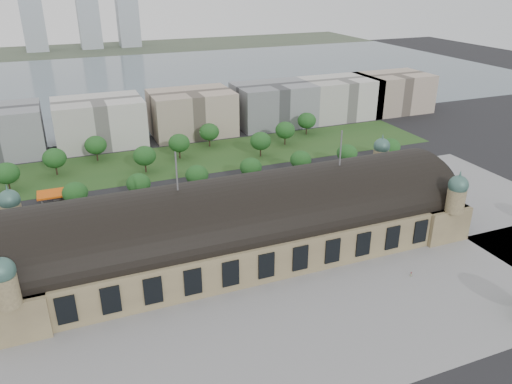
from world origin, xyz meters
name	(u,v)px	position (x,y,z in m)	size (l,w,h in m)	color
ground	(242,252)	(0.00, 0.00, 0.00)	(900.00, 900.00, 0.00)	black
station	(242,224)	(0.00, 0.00, 10.28)	(150.00, 48.40, 44.30)	tan
plaza_south	(337,325)	(10.00, -44.00, 0.00)	(190.00, 48.00, 0.12)	gray
plaza_east	(482,202)	(103.00, 0.00, 0.00)	(56.00, 100.00, 0.12)	gray
road_slab	(158,214)	(-20.00, 38.00, 0.00)	(260.00, 26.00, 0.10)	black
grass_belt	(144,165)	(-15.00, 93.00, 0.00)	(300.00, 45.00, 0.10)	#264E1F
petrol_station	(59,194)	(-53.91, 65.28, 2.95)	(14.00, 13.00, 5.05)	#E1560D
lake	(117,81)	(0.00, 298.00, 0.00)	(700.00, 320.00, 0.08)	slate
far_shore	(93,49)	(0.00, 498.00, 0.00)	(700.00, 120.00, 0.14)	#44513D
far_tower_left	(32,14)	(-60.00, 508.00, 40.00)	(24.00, 24.00, 80.00)	#9EA8B2
far_tower_mid	(88,10)	(0.00, 508.00, 42.50)	(24.00, 24.00, 85.00)	#9EA8B2
far_tower_right	(127,14)	(45.00, 508.00, 37.50)	(24.00, 24.00, 75.00)	#9EA8B2
office_3	(99,122)	(-30.00, 133.00, 12.00)	(45.00, 32.00, 24.00)	beige
office_4	(192,113)	(20.00, 133.00, 12.00)	(45.00, 32.00, 24.00)	#B4A08D
office_5	(273,105)	(70.00, 133.00, 12.00)	(45.00, 32.00, 24.00)	gray
office_6	(339,98)	(115.00, 133.00, 12.00)	(45.00, 32.00, 24.00)	beige
office_7	(392,93)	(155.00, 133.00, 12.00)	(45.00, 32.00, 24.00)	#B4A08D
tree_row_2	(6,203)	(-72.00, 53.00, 7.43)	(9.60, 9.60, 11.52)	#2D2116
tree_row_3	(75,193)	(-48.00, 53.00, 7.43)	(9.60, 9.60, 11.52)	#2D2116
tree_row_4	(139,184)	(-24.00, 53.00, 7.43)	(9.60, 9.60, 11.52)	#2D2116
tree_row_5	(197,175)	(0.00, 53.00, 7.43)	(9.60, 9.60, 11.52)	#2D2116
tree_row_6	(251,167)	(24.00, 53.00, 7.43)	(9.60, 9.60, 11.52)	#2D2116
tree_row_7	(301,160)	(48.00, 53.00, 7.43)	(9.60, 9.60, 11.52)	#2D2116
tree_row_8	(347,153)	(72.00, 53.00, 7.43)	(9.60, 9.60, 11.52)	#2D2116
tree_row_9	(390,147)	(96.00, 53.00, 7.43)	(9.60, 9.60, 11.52)	#2D2116
tree_belt_3	(7,173)	(-73.00, 83.00, 8.05)	(10.40, 10.40, 12.48)	#2D2116
tree_belt_4	(54,158)	(-54.00, 95.00, 8.05)	(10.40, 10.40, 12.48)	#2D2116
tree_belt_5	(96,145)	(-35.00, 107.00, 8.05)	(10.40, 10.40, 12.48)	#2D2116
tree_belt_6	(145,156)	(-16.00, 83.00, 8.05)	(10.40, 10.40, 12.48)	#2D2116
tree_belt_7	(179,143)	(3.00, 95.00, 8.05)	(10.40, 10.40, 12.48)	#2D2116
tree_belt_8	(209,132)	(22.00, 107.00, 8.05)	(10.40, 10.40, 12.48)	#2D2116
tree_belt_9	(261,141)	(41.00, 83.00, 8.05)	(10.40, 10.40, 12.48)	#2D2116
tree_belt_10	(285,130)	(60.00, 95.00, 8.05)	(10.40, 10.40, 12.48)	#2D2116
tree_belt_11	(307,121)	(79.00, 107.00, 8.05)	(10.40, 10.40, 12.48)	#2D2116
traffic_car_2	(49,239)	(-58.94, 31.36, 0.73)	(2.41, 5.24, 1.46)	black
traffic_car_4	(205,207)	(-1.82, 36.11, 0.73)	(1.72, 4.27, 1.45)	#182345
traffic_car_5	(262,193)	(23.79, 40.40, 0.65)	(1.37, 3.94, 1.30)	#5B5E63
traffic_car_6	(387,181)	(79.38, 31.46, 0.69)	(2.28, 4.94, 1.37)	silver
parked_car_0	(34,253)	(-63.60, 23.63, 0.82)	(1.74, 4.99, 1.64)	black
parked_car_1	(4,262)	(-72.36, 21.00, 0.71)	(2.37, 5.14, 1.43)	maroon
parked_car_2	(20,260)	(-67.63, 21.00, 0.66)	(1.84, 4.52, 1.31)	#161C3F
parked_car_3	(77,243)	(-50.02, 25.00, 0.74)	(1.75, 4.34, 1.48)	#5C5E64
parked_car_4	(130,239)	(-33.05, 21.00, 0.77)	(1.62, 4.66, 1.53)	silver
parked_car_5	(85,242)	(-47.63, 25.00, 0.78)	(2.60, 5.63, 1.57)	gray
parked_car_6	(122,235)	(-35.36, 25.00, 0.75)	(2.11, 5.18, 1.50)	black
bus_west	(221,209)	(2.67, 30.14, 1.61)	(2.70, 11.53, 3.21)	red
bus_mid	(208,212)	(-2.66, 29.56, 1.46)	(2.45, 10.48, 2.92)	silver
bus_east	(304,198)	(36.74, 27.66, 1.58)	(2.65, 11.34, 3.16)	silver
pedestrian_0	(411,274)	(42.33, -32.80, 0.77)	(0.75, 0.43, 1.54)	gray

